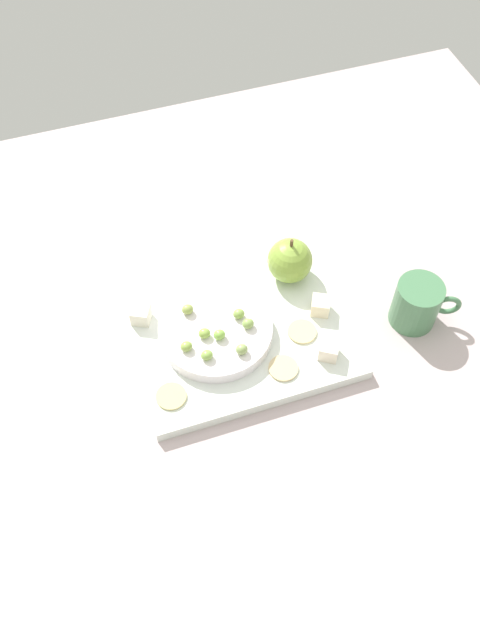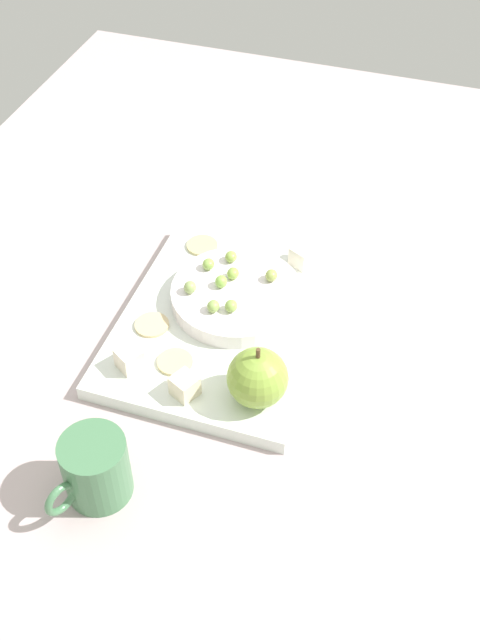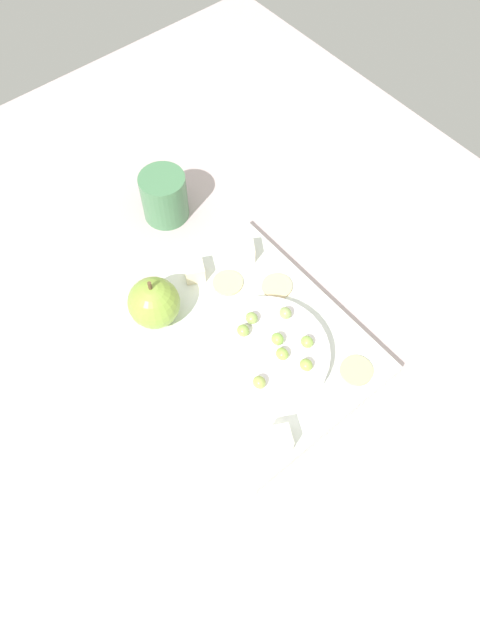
% 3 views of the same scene
% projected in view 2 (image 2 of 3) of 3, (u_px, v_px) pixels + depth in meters
% --- Properties ---
extents(table, '(1.39, 1.09, 0.05)m').
position_uv_depth(table, '(247.00, 327.00, 1.03)').
color(table, '#BDA9AA').
rests_on(table, ground).
extents(platter, '(0.32, 0.25, 0.02)m').
position_uv_depth(platter, '(224.00, 325.00, 0.98)').
color(platter, white).
rests_on(platter, table).
extents(serving_dish, '(0.17, 0.17, 0.02)m').
position_uv_depth(serving_dish, '(237.00, 295.00, 0.99)').
color(serving_dish, white).
rests_on(serving_dish, platter).
extents(apple_whole, '(0.07, 0.07, 0.07)m').
position_uv_depth(apple_whole, '(258.00, 378.00, 0.86)').
color(apple_whole, '#89AD3E').
rests_on(apple_whole, platter).
extents(apple_stem, '(0.01, 0.01, 0.01)m').
position_uv_depth(apple_stem, '(258.00, 353.00, 0.83)').
color(apple_stem, brown).
rests_on(apple_stem, apple_whole).
extents(cheese_cube_0, '(0.04, 0.04, 0.03)m').
position_uv_depth(cheese_cube_0, '(129.00, 359.00, 0.91)').
color(cheese_cube_0, '#F9E6CB').
rests_on(cheese_cube_0, platter).
extents(cheese_cube_1, '(0.04, 0.04, 0.03)m').
position_uv_depth(cheese_cube_1, '(185.00, 386.00, 0.88)').
color(cheese_cube_1, '#F9E7C2').
rests_on(cheese_cube_1, platter).
extents(cheese_cube_2, '(0.04, 0.04, 0.03)m').
position_uv_depth(cheese_cube_2, '(302.00, 256.00, 1.04)').
color(cheese_cube_2, '#F0EACD').
rests_on(cheese_cube_2, platter).
extents(cracker_0, '(0.04, 0.04, 0.00)m').
position_uv_depth(cracker_0, '(202.00, 245.00, 1.07)').
color(cracker_0, '#D1C482').
rests_on(cracker_0, platter).
extents(cracker_1, '(0.04, 0.04, 0.00)m').
position_uv_depth(cracker_1, '(152.00, 325.00, 0.97)').
color(cracker_1, beige).
rests_on(cracker_1, platter).
extents(cracker_2, '(0.04, 0.04, 0.00)m').
position_uv_depth(cracker_2, '(175.00, 362.00, 0.92)').
color(cracker_2, beige).
rests_on(cracker_2, platter).
extents(grape_0, '(0.02, 0.02, 0.01)m').
position_uv_depth(grape_0, '(208.00, 264.00, 1.01)').
color(grape_0, '#8EB650').
rests_on(grape_0, serving_dish).
extents(grape_1, '(0.02, 0.02, 0.02)m').
position_uv_depth(grape_1, '(271.00, 275.00, 0.99)').
color(grape_1, '#9BAE52').
rests_on(grape_1, serving_dish).
extents(grape_2, '(0.02, 0.02, 0.02)m').
position_uv_depth(grape_2, '(190.00, 287.00, 0.97)').
color(grape_2, '#92AC5F').
rests_on(grape_2, serving_dish).
extents(grape_3, '(0.02, 0.02, 0.02)m').
position_uv_depth(grape_3, '(213.00, 306.00, 0.95)').
color(grape_3, '#90B157').
rests_on(grape_3, serving_dish).
extents(grape_4, '(0.02, 0.02, 0.02)m').
position_uv_depth(grape_4, '(221.00, 281.00, 0.98)').
color(grape_4, '#8EC44E').
rests_on(grape_4, serving_dish).
extents(grape_5, '(0.02, 0.02, 0.01)m').
position_uv_depth(grape_5, '(231.00, 257.00, 1.02)').
color(grape_5, '#93B34D').
rests_on(grape_5, serving_dish).
extents(grape_6, '(0.02, 0.02, 0.01)m').
position_uv_depth(grape_6, '(231.00, 306.00, 0.95)').
color(grape_6, '#8FB150').
rests_on(grape_6, serving_dish).
extents(grape_7, '(0.02, 0.02, 0.01)m').
position_uv_depth(grape_7, '(233.00, 273.00, 0.99)').
color(grape_7, '#94B94D').
rests_on(grape_7, serving_dish).
extents(cup, '(0.10, 0.07, 0.08)m').
position_uv_depth(cup, '(95.00, 469.00, 0.80)').
color(cup, '#487C52').
rests_on(cup, table).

